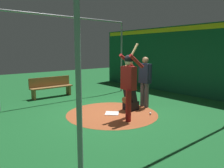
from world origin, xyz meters
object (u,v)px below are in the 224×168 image
(batter, at_px, (129,80))
(umpire, at_px, (145,79))
(catcher, at_px, (130,99))
(baseball_0, at_px, (150,114))
(home_plate, at_px, (112,113))
(bench, at_px, (51,86))

(batter, xyz_separation_m, umpire, (-1.40, -0.66, -0.15))
(catcher, bearing_deg, baseball_0, 97.98)
(home_plate, height_order, baseball_0, baseball_0)
(catcher, distance_m, baseball_0, 0.87)
(umpire, bearing_deg, batter, 25.16)
(umpire, xyz_separation_m, baseball_0, (0.58, 0.78, -0.95))
(batter, xyz_separation_m, bench, (0.49, -4.26, -0.70))
(batter, bearing_deg, umpire, -154.84)
(home_plate, bearing_deg, catcher, 175.37)
(home_plate, xyz_separation_m, umpire, (-1.42, 0.07, 0.98))
(home_plate, xyz_separation_m, baseball_0, (-0.84, 0.85, 0.03))
(batter, xyz_separation_m, baseball_0, (-0.82, 0.12, -1.10))
(baseball_0, bearing_deg, home_plate, -45.58)
(bench, xyz_separation_m, baseball_0, (-1.31, 4.38, -0.40))
(catcher, xyz_separation_m, baseball_0, (-0.11, 0.80, -0.33))
(catcher, bearing_deg, bench, -71.54)
(batter, distance_m, baseball_0, 1.38)
(umpire, height_order, baseball_0, umpire)
(home_plate, xyz_separation_m, catcher, (-0.73, 0.06, 0.36))
(catcher, height_order, umpire, umpire)
(home_plate, bearing_deg, baseball_0, 134.42)
(home_plate, height_order, bench, bench)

